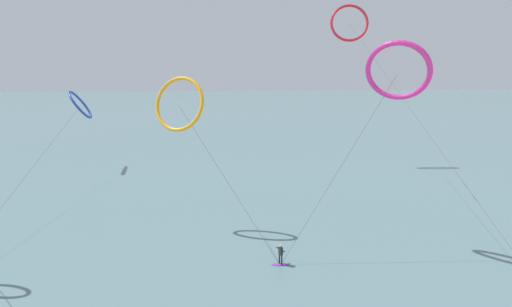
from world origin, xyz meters
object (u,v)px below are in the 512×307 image
at_px(kite_amber, 179,104).
at_px(kite_magenta, 398,71).
at_px(kite_cobalt, 80,105).
at_px(surfer_violet, 281,256).
at_px(kite_crimson, 349,23).

relative_size(kite_amber, kite_magenta, 0.83).
bearing_deg(kite_cobalt, kite_magenta, -138.12).
bearing_deg(kite_amber, surfer_violet, -16.11).
distance_m(surfer_violet, kite_crimson, 38.74).
relative_size(kite_magenta, kite_cobalt, 0.45).
distance_m(kite_magenta, kite_crimson, 28.79).
bearing_deg(kite_crimson, kite_amber, -127.58).
xyz_separation_m(kite_amber, kite_magenta, (17.35, -4.99, 2.91)).
distance_m(kite_amber, kite_cobalt, 27.78).
xyz_separation_m(surfer_violet, kite_magenta, (9.07, 2.53, 13.83)).
distance_m(kite_amber, kite_crimson, 32.74).
bearing_deg(kite_cobalt, surfer_violet, -149.32).
bearing_deg(kite_magenta, kite_cobalt, -4.93).
bearing_deg(kite_amber, kite_magenta, 10.08).
bearing_deg(kite_magenta, kite_crimson, -66.13).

